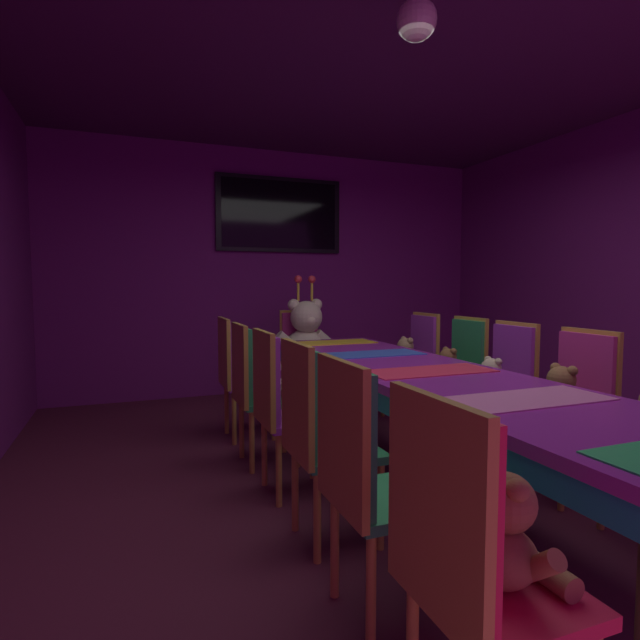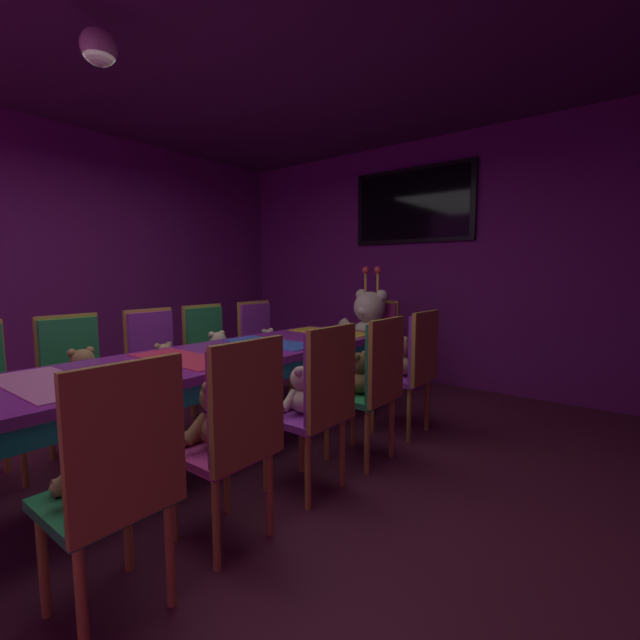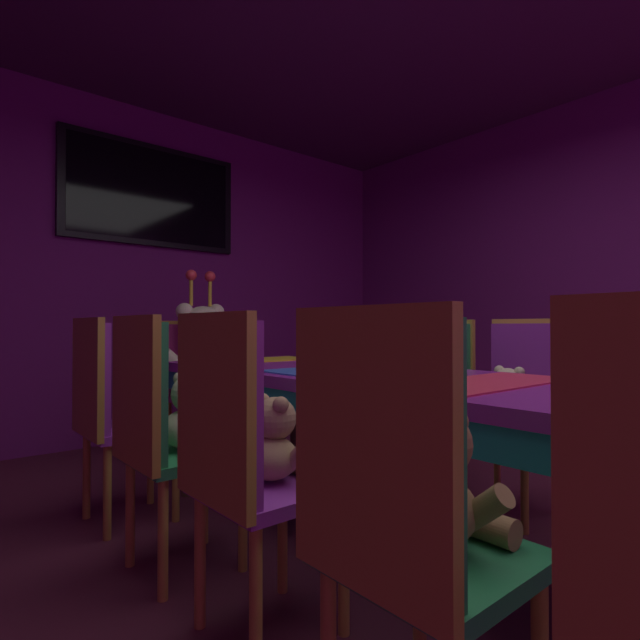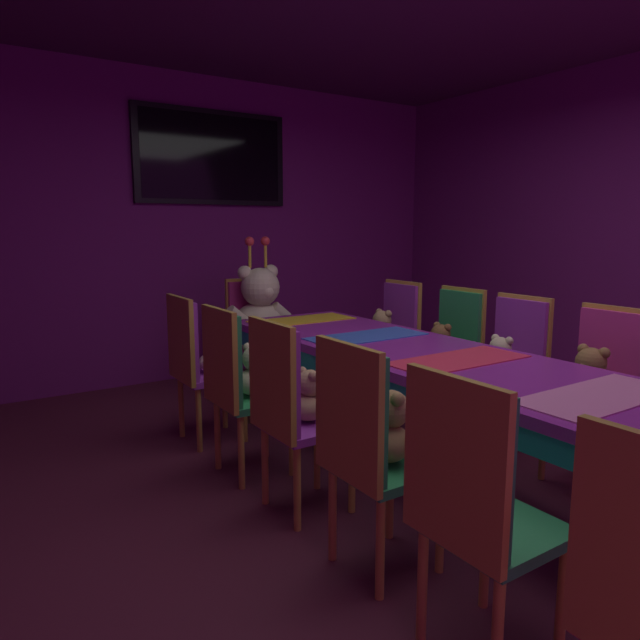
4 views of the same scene
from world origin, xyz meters
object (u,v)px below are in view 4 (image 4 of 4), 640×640
Objects in this scene: teddy_left_3 at (311,399)px; chair_right_3 at (514,356)px; teddy_left_2 at (391,431)px; chair_left_5 at (193,355)px; teddy_left_4 at (256,374)px; chair_left_1 at (470,493)px; chair_right_4 at (454,342)px; teddy_right_2 at (589,380)px; chair_right_5 at (395,329)px; king_teddy_bear at (261,310)px; chair_left_3 at (286,399)px; wall_tv at (212,158)px; teddy_left_5 at (213,356)px; chair_left_4 at (233,376)px; teddy_right_4 at (440,346)px; chair_right_2 at (604,376)px; teddy_right_3 at (499,361)px; banquet_table at (458,376)px; teddy_right_5 at (381,332)px; throne_chair at (252,324)px; chair_left_2 at (363,437)px.

chair_right_3 reaches higher than teddy_left_3.
chair_left_5 is at bearing 95.38° from teddy_left_2.
chair_left_5 is at bearing 102.42° from teddy_left_4.
chair_left_1 and chair_right_4 have the same top height.
chair_right_5 is (0.16, 1.79, -0.00)m from teddy_right_2.
teddy_left_3 is 2.01m from king_teddy_bear.
chair_left_3 is 3.27m from wall_tv.
teddy_left_5 is at bearing -45.92° from king_teddy_bear.
chair_left_4 is at bearing 92.87° from chair_left_3.
chair_right_2 is at bearing 95.60° from teddy_right_4.
king_teddy_bear reaches higher than teddy_right_3.
wall_tv is at bearing 90.00° from banquet_table.
king_teddy_bear is at bearing 69.34° from teddy_left_3.
teddy_left_2 is 1.10× the size of teddy_right_4.
teddy_left_3 is at bearing 82.21° from chair_left_1.
teddy_left_3 is 0.20× the size of wall_tv.
chair_left_1 and chair_left_3 have the same top height.
teddy_right_5 is at bearing 0.31° from teddy_left_5.
teddy_left_4 is 0.33× the size of chair_right_4.
throne_chair is (0.71, 2.05, 0.02)m from teddy_left_3.
chair_right_3 is at bearing -73.11° from wall_tv.
chair_right_2 is at bearing -36.06° from teddy_left_4.
wall_tv is (0.70, 3.41, 1.46)m from teddy_left_2.
chair_right_4 is 0.63m from chair_right_5.
wall_tv is at bearing 180.00° from throne_chair.
chair_right_3 is 2.06m from king_teddy_bear.
teddy_right_2 reaches higher than teddy_right_4.
chair_left_1 reaches higher than teddy_left_4.
chair_left_2 is 0.15m from teddy_left_2.
teddy_right_4 is at bearing 19.20° from chair_left_3.
chair_left_4 reaches higher than teddy_left_5.
banquet_table is 0.76m from teddy_right_2.
teddy_right_3 is at bearing 86.98° from teddy_right_4.
chair_right_4 is (0.18, 1.16, -0.00)m from teddy_right_2.
wall_tv is at bearing 76.02° from chair_left_2.
teddy_right_5 reaches higher than teddy_left_4.
chair_left_5 and chair_right_3 have the same top height.
teddy_right_4 is (1.60, -0.62, -0.02)m from chair_left_5.
teddy_right_2 reaches higher than banquet_table.
teddy_right_5 reaches higher than teddy_right_4.
chair_left_5 is 1.00× the size of throne_chair.
teddy_left_4 is 0.33× the size of chair_left_5.
chair_left_5 reaches higher than teddy_right_5.
chair_left_5 is at bearing 0.28° from teddy_right_5.
teddy_left_3 is at bearing 20.95° from teddy_right_4.
chair_left_1 and chair_left_4 have the same top height.
king_teddy_bear reaches higher than teddy_right_4.
chair_left_1 is 3.25× the size of teddy_right_4.
teddy_left_3 is 2.16m from throne_chair.
chair_right_2 reaches higher than teddy_right_4.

